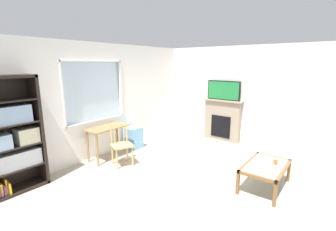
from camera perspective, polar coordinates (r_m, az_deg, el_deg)
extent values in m
cube|color=#B2A893|center=(4.59, 6.84, -15.73)|extent=(6.35, 6.09, 0.02)
cube|color=white|center=(6.01, -14.43, -4.57)|extent=(5.35, 0.12, 0.86)
cube|color=white|center=(5.76, -15.54, 14.70)|extent=(5.35, 0.12, 0.39)
cube|color=white|center=(4.89, -32.76, 3.28)|extent=(1.59, 0.12, 1.37)
cube|color=white|center=(6.84, -4.64, 7.33)|extent=(2.25, 0.12, 1.37)
cube|color=silver|center=(5.60, -17.79, 5.62)|extent=(1.51, 0.02, 1.37)
cube|color=white|center=(5.66, -16.94, -1.13)|extent=(1.57, 0.06, 0.03)
cube|color=white|center=(5.51, -17.84, 12.48)|extent=(1.57, 0.06, 0.03)
cube|color=white|center=(5.15, -24.25, 4.55)|extent=(0.03, 0.06, 1.37)
cube|color=white|center=(6.01, -11.47, 6.40)|extent=(0.03, 0.06, 1.37)
cube|color=white|center=(6.61, 19.43, 4.46)|extent=(0.12, 5.29, 2.61)
cube|color=black|center=(4.82, -28.98, -3.07)|extent=(0.05, 0.38, 1.98)
cube|color=black|center=(4.54, -35.21, 7.73)|extent=(0.90, 0.38, 0.05)
cube|color=black|center=(5.01, -32.34, -14.72)|extent=(0.90, 0.38, 0.05)
cube|color=black|center=(4.85, -34.43, -3.63)|extent=(0.90, 0.02, 1.98)
cube|color=black|center=(4.86, -32.88, -10.63)|extent=(0.85, 0.36, 0.02)
cube|color=black|center=(4.73, -33.44, -6.30)|extent=(0.85, 0.36, 0.02)
cube|color=black|center=(4.64, -34.01, -1.77)|extent=(0.85, 0.36, 0.02)
cube|color=black|center=(4.57, -34.60, 2.93)|extent=(0.85, 0.36, 0.02)
cube|color=silver|center=(4.80, -32.98, -8.98)|extent=(0.74, 0.28, 0.28)
cube|color=beige|center=(4.75, -31.12, -4.14)|extent=(0.33, 0.28, 0.26)
cube|color=#9EBCDB|center=(4.59, -34.44, 0.08)|extent=(0.66, 0.27, 0.29)
cube|color=yellow|center=(4.87, -35.68, -14.24)|extent=(0.03, 0.23, 0.21)
cube|color=purple|center=(4.88, -35.27, -14.32)|extent=(0.02, 0.27, 0.18)
cube|color=orange|center=(4.87, -34.93, -13.76)|extent=(0.03, 0.22, 0.27)
cube|color=yellow|center=(4.90, -34.47, -14.06)|extent=(0.03, 0.28, 0.19)
cube|color=#A37547|center=(5.50, -14.53, -2.88)|extent=(0.94, 0.44, 0.03)
cylinder|color=#A37547|center=(5.25, -16.76, -8.05)|extent=(0.04, 0.04, 0.72)
cylinder|color=#A37547|center=(5.74, -9.96, -5.90)|extent=(0.04, 0.04, 0.72)
cylinder|color=#A37547|center=(5.52, -18.88, -7.18)|extent=(0.04, 0.04, 0.72)
cylinder|color=#A37547|center=(5.99, -12.20, -5.22)|extent=(0.04, 0.04, 0.72)
cube|color=tan|center=(5.14, -11.15, -7.10)|extent=(0.54, 0.53, 0.04)
cylinder|color=tan|center=(5.03, -12.31, -10.44)|extent=(0.04, 0.04, 0.43)
cylinder|color=tan|center=(5.13, -8.64, -9.82)|extent=(0.04, 0.04, 0.43)
cylinder|color=tan|center=(5.32, -13.35, -9.21)|extent=(0.04, 0.04, 0.43)
cylinder|color=tan|center=(5.41, -9.86, -8.66)|extent=(0.04, 0.04, 0.43)
cylinder|color=tan|center=(5.17, -13.61, -4.48)|extent=(0.04, 0.04, 0.45)
cylinder|color=tan|center=(5.26, -10.05, -4.00)|extent=(0.04, 0.04, 0.45)
cube|color=tan|center=(5.16, -11.91, -2.16)|extent=(0.35, 0.17, 0.06)
cylinder|color=tan|center=(5.19, -12.90, -4.70)|extent=(0.02, 0.02, 0.35)
cylinder|color=tan|center=(5.22, -11.80, -4.55)|extent=(0.02, 0.02, 0.35)
cylinder|color=tan|center=(5.25, -10.71, -4.40)|extent=(0.02, 0.02, 0.35)
cube|color=#72ADDB|center=(6.20, -8.45, -5.31)|extent=(0.35, 0.40, 0.54)
cube|color=gray|center=(6.86, 13.05, -1.23)|extent=(0.18, 1.03, 1.12)
cube|color=black|center=(6.81, 12.65, -2.63)|extent=(0.03, 0.57, 0.62)
cube|color=gray|center=(6.73, 13.22, 3.55)|extent=(0.26, 1.13, 0.04)
cube|color=black|center=(6.69, 13.34, 5.96)|extent=(0.05, 0.94, 0.53)
cube|color=#237F3D|center=(6.66, 13.24, 5.94)|extent=(0.01, 0.89, 0.48)
cube|color=#8C9E99|center=(4.52, 22.65, -11.11)|extent=(0.96, 0.54, 0.02)
cube|color=brown|center=(4.47, 26.32, -11.93)|extent=(1.06, 0.05, 0.05)
cube|color=brown|center=(4.60, 19.06, -10.62)|extent=(1.06, 0.05, 0.05)
cube|color=brown|center=(4.08, 20.71, -13.79)|extent=(0.05, 0.64, 0.05)
cube|color=brown|center=(4.98, 24.18, -9.23)|extent=(0.05, 0.64, 0.05)
cube|color=brown|center=(4.12, 24.53, -17.22)|extent=(0.05, 0.05, 0.38)
cube|color=brown|center=(5.02, 27.27, -12.04)|extent=(0.05, 0.05, 0.38)
cube|color=brown|center=(4.26, 16.57, -15.57)|extent=(0.05, 0.05, 0.38)
cube|color=brown|center=(5.13, 20.74, -10.89)|extent=(0.05, 0.05, 0.38)
cylinder|color=orange|center=(4.59, 24.62, -10.17)|extent=(0.07, 0.07, 0.09)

